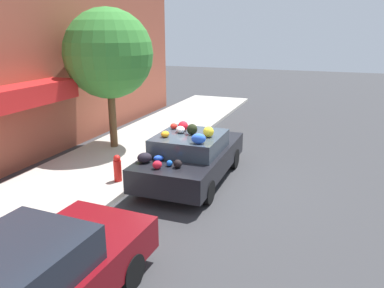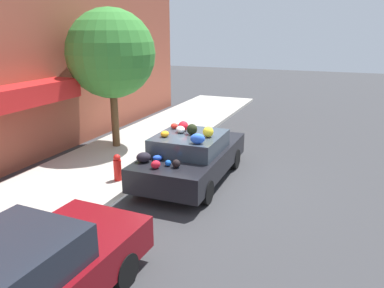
% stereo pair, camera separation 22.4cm
% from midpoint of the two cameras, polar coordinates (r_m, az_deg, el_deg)
% --- Properties ---
extents(ground_plane, '(60.00, 60.00, 0.00)m').
position_cam_midpoint_polar(ground_plane, '(10.12, 0.37, -5.36)').
color(ground_plane, '#38383A').
extents(sidewalk_curb, '(24.00, 3.20, 0.13)m').
position_cam_midpoint_polar(sidewalk_curb, '(11.31, -12.46, -2.97)').
color(sidewalk_curb, '#B2ADA3').
rests_on(sidewalk_curb, ground).
extents(building_facade, '(18.00, 1.20, 5.90)m').
position_cam_midpoint_polar(building_facade, '(12.07, -22.42, 11.28)').
color(building_facade, '#9E4C38').
rests_on(building_facade, ground).
extents(street_tree, '(2.78, 2.78, 4.41)m').
position_cam_midpoint_polar(street_tree, '(12.25, -11.72, 13.29)').
color(street_tree, brown).
rests_on(street_tree, sidewalk_curb).
extents(fire_hydrant, '(0.20, 0.20, 0.70)m').
position_cam_midpoint_polar(fire_hydrant, '(9.76, -10.65, -3.55)').
color(fire_hydrant, red).
rests_on(fire_hydrant, sidewalk_curb).
extents(art_car, '(4.03, 1.91, 1.56)m').
position_cam_midpoint_polar(art_car, '(9.83, 0.55, -1.78)').
color(art_car, black).
rests_on(art_car, ground).
extents(parked_car_plain, '(4.24, 1.80, 1.35)m').
position_cam_midpoint_polar(parked_car_plain, '(5.58, -24.39, -19.28)').
color(parked_car_plain, maroon).
rests_on(parked_car_plain, ground).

